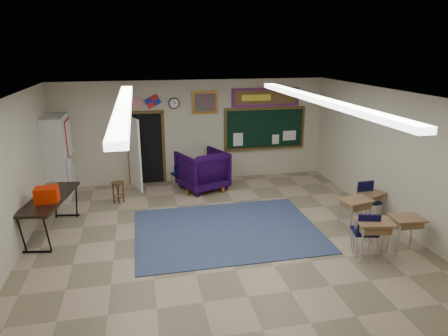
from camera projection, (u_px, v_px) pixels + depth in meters
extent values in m
plane|color=gray|center=(226.00, 249.00, 8.05)|extent=(9.00, 9.00, 0.00)
cube|color=#BDB599|center=(194.00, 131.00, 11.82)|extent=(8.00, 0.04, 3.00)
cube|color=#BDB599|center=(411.00, 166.00, 8.41)|extent=(0.04, 9.00, 3.00)
cube|color=white|center=(226.00, 99.00, 7.17)|extent=(8.00, 9.00, 0.04)
cube|color=navy|center=(227.00, 230.00, 8.83)|extent=(4.00, 3.00, 0.02)
cube|color=black|center=(146.00, 149.00, 11.66)|extent=(0.95, 0.04, 2.10)
cube|color=white|center=(134.00, 154.00, 11.18)|extent=(0.35, 0.86, 2.05)
cube|color=#563C18|center=(265.00, 128.00, 12.23)|extent=(2.55, 0.05, 1.30)
cube|color=black|center=(265.00, 129.00, 12.22)|extent=(2.40, 0.03, 1.15)
cube|color=#563C18|center=(265.00, 148.00, 12.35)|extent=(2.40, 0.12, 0.04)
cube|color=#B30F19|center=(266.00, 97.00, 11.96)|extent=(2.10, 0.04, 0.55)
cube|color=brown|center=(266.00, 97.00, 11.94)|extent=(1.90, 0.03, 0.40)
cube|color=#9A651D|center=(205.00, 102.00, 11.61)|extent=(0.75, 0.05, 0.65)
cube|color=#A51466|center=(205.00, 102.00, 11.60)|extent=(0.62, 0.03, 0.52)
cylinder|color=black|center=(174.00, 103.00, 11.43)|extent=(0.32, 0.05, 0.32)
cylinder|color=white|center=(174.00, 103.00, 11.42)|extent=(0.26, 0.02, 0.26)
cube|color=silver|center=(58.00, 157.00, 10.58)|extent=(0.55, 1.25, 2.20)
imported|color=black|center=(202.00, 170.00, 11.31)|extent=(1.55, 1.57, 1.11)
cube|color=olive|center=(356.00, 200.00, 8.58)|extent=(0.72, 0.60, 0.04)
cube|color=brown|center=(356.00, 205.00, 8.61)|extent=(0.62, 0.51, 0.13)
cube|color=olive|center=(372.00, 193.00, 9.27)|extent=(0.66, 0.59, 0.04)
cube|color=brown|center=(372.00, 197.00, 9.30)|extent=(0.57, 0.50, 0.11)
cube|color=olive|center=(375.00, 222.00, 7.45)|extent=(0.74, 0.61, 0.04)
cube|color=brown|center=(374.00, 227.00, 7.49)|extent=(0.64, 0.52, 0.13)
cube|color=olive|center=(408.00, 218.00, 7.77)|extent=(0.64, 0.50, 0.04)
cube|color=brown|center=(407.00, 223.00, 7.80)|extent=(0.55, 0.42, 0.12)
cube|color=black|center=(49.00, 198.00, 8.51)|extent=(1.01, 2.10, 0.06)
cube|color=red|center=(47.00, 195.00, 8.20)|extent=(0.45, 0.34, 0.31)
cylinder|color=#502E18|center=(118.00, 183.00, 10.25)|extent=(0.32, 0.32, 0.04)
torus|color=#502E18|center=(119.00, 196.00, 10.36)|extent=(0.26, 0.26, 0.02)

